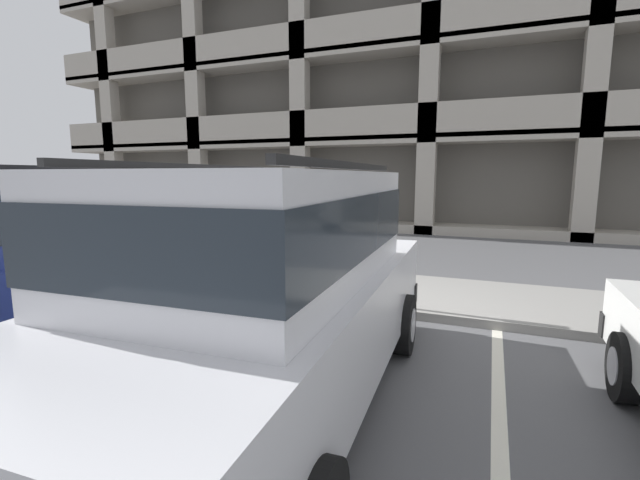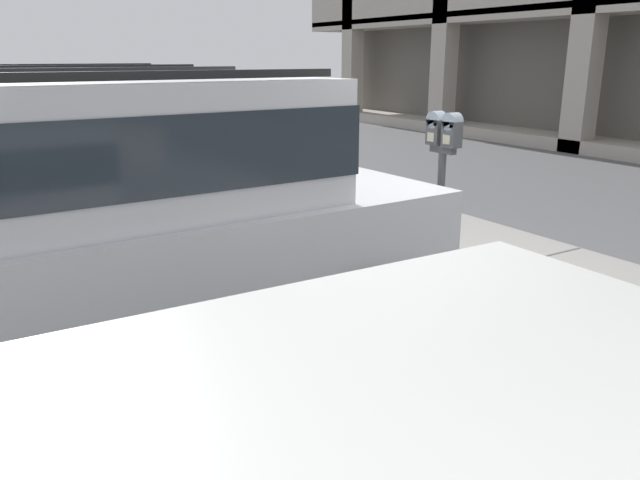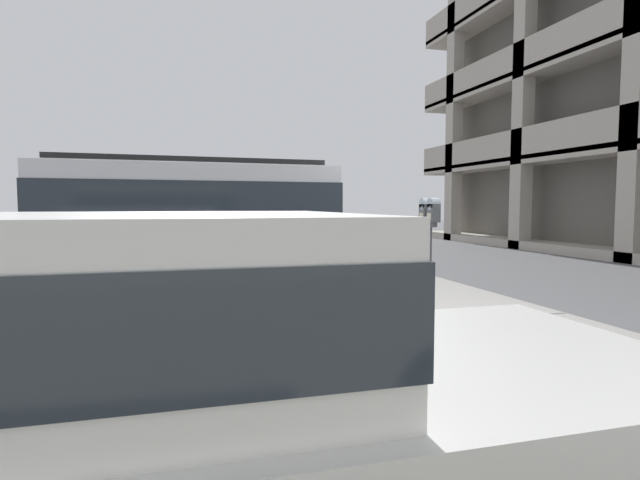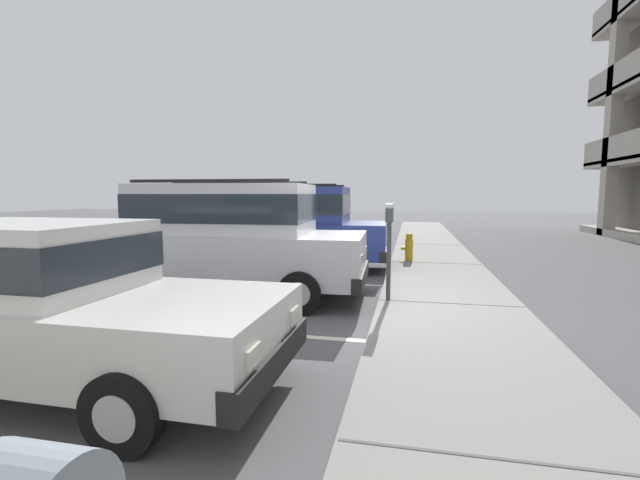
# 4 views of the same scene
# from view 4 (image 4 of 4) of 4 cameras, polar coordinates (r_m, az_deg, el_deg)

# --- Properties ---
(ground_plane) EXTENTS (80.00, 80.00, 0.10)m
(ground_plane) POSITION_cam_4_polar(r_m,az_deg,el_deg) (7.02, 6.13, -9.20)
(ground_plane) COLOR #565659
(sidewalk) EXTENTS (40.00, 2.20, 0.12)m
(sidewalk) POSITION_cam_4_polar(r_m,az_deg,el_deg) (6.99, 16.93, -8.57)
(sidewalk) COLOR gray
(sidewalk) RESTS_ON ground_plane
(parking_stall_lines) EXTENTS (13.22, 4.80, 0.01)m
(parking_stall_lines) POSITION_cam_4_polar(r_m,az_deg,el_deg) (5.79, -9.86, -12.04)
(parking_stall_lines) COLOR silver
(parking_stall_lines) RESTS_ON ground_plane
(silver_suv) EXTENTS (2.17, 4.86, 2.03)m
(silver_suv) POSITION_cam_4_polar(r_m,az_deg,el_deg) (7.61, -12.28, 0.61)
(silver_suv) COLOR silver
(silver_suv) RESTS_ON ground_plane
(red_sedan) EXTENTS (2.13, 4.84, 2.03)m
(red_sedan) POSITION_cam_4_polar(r_m,az_deg,el_deg) (10.42, -4.31, 2.17)
(red_sedan) COLOR navy
(red_sedan) RESTS_ON ground_plane
(dark_hatchback) EXTENTS (1.87, 4.49, 1.54)m
(dark_hatchback) POSITION_cam_4_polar(r_m,az_deg,el_deg) (4.82, -33.22, -6.60)
(dark_hatchback) COLOR silver
(dark_hatchback) RESTS_ON ground_plane
(parking_meter_near) EXTENTS (0.35, 0.12, 1.54)m
(parking_meter_near) POSITION_cam_4_polar(r_m,az_deg,el_deg) (6.80, 9.22, 1.52)
(parking_meter_near) COLOR #47474C
(parking_meter_near) RESTS_ON sidewalk
(fire_hydrant) EXTENTS (0.30, 0.30, 0.70)m
(fire_hydrant) POSITION_cam_4_polar(r_m,az_deg,el_deg) (11.15, 11.76, -0.91)
(fire_hydrant) COLOR gold
(fire_hydrant) RESTS_ON sidewalk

